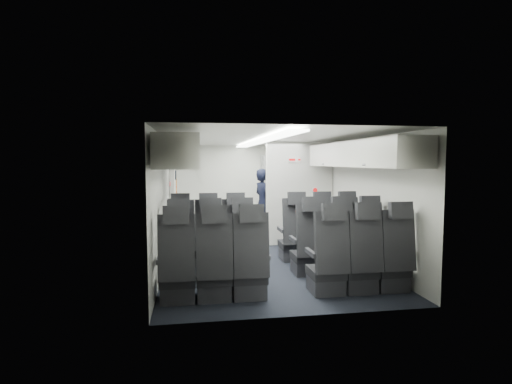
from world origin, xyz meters
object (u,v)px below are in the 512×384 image
object	(u,v)px
flight_attendant	(263,203)
seat_row_mid	(275,250)
seat_row_front	(264,239)
seat_row_rear	(289,266)
carry_on_bag	(181,157)
boarding_door	(173,198)
galley_unit	(278,192)

from	to	relation	value
flight_attendant	seat_row_mid	bearing A→B (deg)	154.34
seat_row_front	seat_row_mid	world-z (taller)	same
seat_row_rear	carry_on_bag	distance (m)	2.83
carry_on_bag	seat_row_mid	bearing A→B (deg)	-33.98
seat_row_front	seat_row_rear	bearing A→B (deg)	-90.00
seat_row_mid	seat_row_rear	world-z (taller)	same
seat_row_rear	seat_row_mid	bearing A→B (deg)	90.00
seat_row_mid	seat_row_rear	size ratio (longest dim) A/B	1.00
boarding_door	seat_row_rear	bearing A→B (deg)	-67.13
seat_row_front	carry_on_bag	bearing A→B (deg)	171.57
seat_row_rear	galley_unit	xyz separation A→B (m)	(0.95, 5.05, 0.55)
boarding_door	carry_on_bag	distance (m)	2.08
boarding_door	flight_attendant	xyz separation A→B (m)	(2.01, 0.16, -0.17)
seat_row_front	boarding_door	xyz separation A→B (m)	(-1.64, 2.09, 0.55)
seat_row_front	seat_row_mid	bearing A→B (deg)	-90.00
seat_row_mid	flight_attendant	xyz separation A→B (m)	(0.37, 3.14, 0.39)
seat_row_mid	flight_attendant	size ratio (longest dim) A/B	2.11
seat_row_mid	galley_unit	xyz separation A→B (m)	(0.95, 4.15, 0.55)
carry_on_bag	flight_attendant	bearing A→B (deg)	52.95
galley_unit	carry_on_bag	size ratio (longest dim) A/B	5.36
galley_unit	flight_attendant	xyz separation A→B (m)	(-0.58, -1.01, -0.16)
flight_attendant	carry_on_bag	world-z (taller)	carry_on_bag
boarding_door	carry_on_bag	size ratio (longest dim) A/B	5.25
carry_on_bag	seat_row_rear	bearing A→B (deg)	-50.73
seat_row_mid	boarding_door	world-z (taller)	boarding_door
seat_row_front	galley_unit	world-z (taller)	galley_unit
seat_row_rear	carry_on_bag	bearing A→B (deg)	125.06
seat_row_front	seat_row_rear	xyz separation A→B (m)	(0.00, -1.80, 0.00)
seat_row_mid	carry_on_bag	bearing A→B (deg)	141.82
seat_row_rear	galley_unit	distance (m)	5.17
seat_row_mid	carry_on_bag	world-z (taller)	carry_on_bag
seat_row_mid	galley_unit	world-z (taller)	galley_unit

